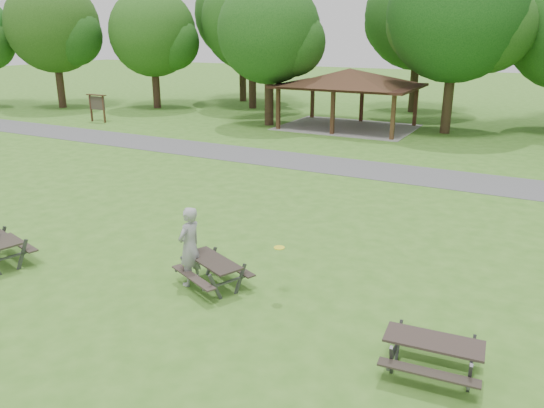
# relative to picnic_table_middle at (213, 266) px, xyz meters

# --- Properties ---
(ground) EXTENTS (160.00, 160.00, 0.00)m
(ground) POSITION_rel_picnic_table_middle_xyz_m (-0.93, -1.03, -0.55)
(ground) COLOR #3D7320
(ground) RESTS_ON ground
(asphalt_path) EXTENTS (120.00, 3.20, 0.02)m
(asphalt_path) POSITION_rel_picnic_table_middle_xyz_m (-0.93, 12.97, -0.54)
(asphalt_path) COLOR #4F4F52
(asphalt_path) RESTS_ON ground
(pavilion) EXTENTS (8.60, 7.01, 3.76)m
(pavilion) POSITION_rel_picnic_table_middle_xyz_m (-4.93, 22.97, 2.52)
(pavilion) COLOR #362213
(pavilion) RESTS_ON ground
(notice_board) EXTENTS (1.60, 0.30, 1.88)m
(notice_board) POSITION_rel_picnic_table_middle_xyz_m (-20.93, 16.97, 0.76)
(notice_board) COLOR #341B13
(notice_board) RESTS_ON ground
(tree_row_a) EXTENTS (7.56, 7.20, 9.97)m
(tree_row_a) POSITION_rel_picnic_table_middle_xyz_m (-28.84, 20.99, 5.61)
(tree_row_a) COLOR #301E15
(tree_row_a) RESTS_ON ground
(tree_row_b) EXTENTS (7.14, 6.80, 9.28)m
(tree_row_b) POSITION_rel_picnic_table_middle_xyz_m (-21.84, 24.49, 5.12)
(tree_row_b) COLOR #311D16
(tree_row_b) RESTS_ON ground
(tree_row_c) EXTENTS (8.19, 7.80, 10.67)m
(tree_row_c) POSITION_rel_picnic_table_middle_xyz_m (-14.83, 27.99, 5.99)
(tree_row_c) COLOR black
(tree_row_c) RESTS_ON ground
(tree_row_d) EXTENTS (6.93, 6.60, 9.27)m
(tree_row_d) POSITION_rel_picnic_table_middle_xyz_m (-9.85, 21.49, 5.22)
(tree_row_d) COLOR black
(tree_row_d) RESTS_ON ground
(tree_row_e) EXTENTS (8.40, 8.00, 11.02)m
(tree_row_e) POSITION_rel_picnic_table_middle_xyz_m (1.17, 23.99, 6.24)
(tree_row_e) COLOR #312315
(tree_row_e) RESTS_ON ground
(tree_deep_a) EXTENTS (8.40, 8.00, 11.38)m
(tree_deep_a) POSITION_rel_picnic_table_middle_xyz_m (-17.83, 31.49, 6.59)
(tree_deep_a) COLOR black
(tree_deep_a) RESTS_ON ground
(tree_deep_b) EXTENTS (8.40, 8.00, 11.13)m
(tree_deep_b) POSITION_rel_picnic_table_middle_xyz_m (-2.83, 31.99, 6.34)
(tree_deep_b) COLOR black
(tree_deep_b) RESTS_ON ground
(picnic_table_middle) EXTENTS (2.11, 1.94, 0.74)m
(picnic_table_middle) POSITION_rel_picnic_table_middle_xyz_m (0.00, 0.00, 0.00)
(picnic_table_middle) COLOR black
(picnic_table_middle) RESTS_ON ground
(picnic_table_far) EXTENTS (1.85, 1.53, 0.76)m
(picnic_table_far) POSITION_rel_picnic_table_middle_xyz_m (5.53, -1.10, 0.01)
(picnic_table_far) COLOR #2B231F
(picnic_table_far) RESTS_ON ground
(frisbee_in_flight) EXTENTS (0.30, 0.30, 0.02)m
(frisbee_in_flight) POSITION_rel_picnic_table_middle_xyz_m (1.73, 0.19, 0.76)
(frisbee_in_flight) COLOR yellow
(frisbee_in_flight) RESTS_ON ground
(frisbee_thrower) EXTENTS (0.52, 0.76, 2.01)m
(frisbee_thrower) POSITION_rel_picnic_table_middle_xyz_m (-0.58, -0.13, 0.46)
(frisbee_thrower) COLOR #969698
(frisbee_thrower) RESTS_ON ground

